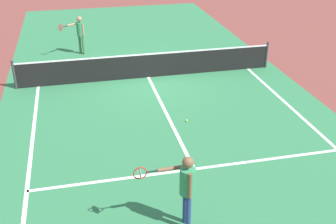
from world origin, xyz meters
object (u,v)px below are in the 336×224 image
at_px(net, 148,65).
at_px(player_far, 80,31).
at_px(player_near, 186,184).
at_px(tennis_ball_mid_court, 187,121).

distance_m(net, player_far, 4.18).
bearing_deg(net, player_far, 124.83).
relative_size(player_near, player_far, 1.02).
xyz_separation_m(player_far, tennis_ball_mid_court, (2.86, -7.25, -1.01)).
distance_m(net, tennis_ball_mid_court, 3.91).
height_order(net, player_far, player_far).
bearing_deg(player_far, player_near, -82.27).
bearing_deg(tennis_ball_mid_court, player_far, 111.52).
height_order(net, tennis_ball_mid_court, net).
xyz_separation_m(net, tennis_ball_mid_court, (0.49, -3.85, -0.46)).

